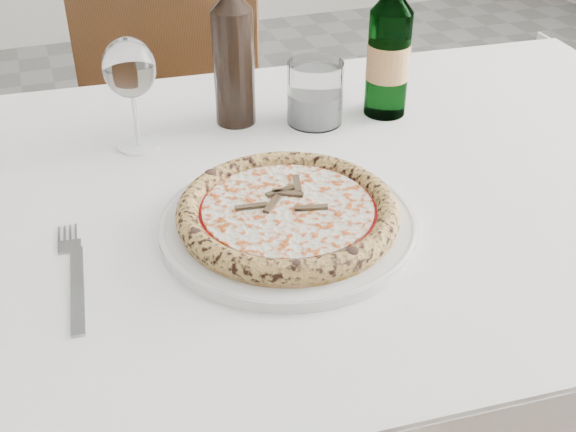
{
  "coord_description": "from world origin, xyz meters",
  "views": [
    {
      "loc": [
        -0.46,
        -0.67,
        1.26
      ],
      "look_at": [
        -0.21,
        0.02,
        0.78
      ],
      "focal_mm": 45.0,
      "sensor_mm": 36.0,
      "label": 1
    }
  ],
  "objects_px": {
    "dining_table": "(264,243)",
    "plate": "(288,224)",
    "wine_glass": "(129,71)",
    "chair_far": "(160,108)",
    "pizza": "(288,212)",
    "tumbler": "(315,97)",
    "beer_bottle": "(389,51)",
    "wine_bottle": "(233,55)"
  },
  "relations": [
    {
      "from": "wine_bottle",
      "to": "pizza",
      "type": "bearing_deg",
      "value": -94.68
    },
    {
      "from": "dining_table",
      "to": "plate",
      "type": "relative_size",
      "value": 4.71
    },
    {
      "from": "plate",
      "to": "wine_glass",
      "type": "bearing_deg",
      "value": 115.59
    },
    {
      "from": "dining_table",
      "to": "wine_glass",
      "type": "xyz_separation_m",
      "value": [
        -0.14,
        0.18,
        0.21
      ]
    },
    {
      "from": "plate",
      "to": "wine_glass",
      "type": "relative_size",
      "value": 1.9
    },
    {
      "from": "dining_table",
      "to": "tumbler",
      "type": "height_order",
      "value": "tumbler"
    },
    {
      "from": "dining_table",
      "to": "wine_glass",
      "type": "relative_size",
      "value": 8.93
    },
    {
      "from": "dining_table",
      "to": "chair_far",
      "type": "xyz_separation_m",
      "value": [
        -0.0,
        0.79,
        -0.13
      ]
    },
    {
      "from": "tumbler",
      "to": "beer_bottle",
      "type": "bearing_deg",
      "value": -3.85
    },
    {
      "from": "pizza",
      "to": "plate",
      "type": "bearing_deg",
      "value": 60.0
    },
    {
      "from": "tumbler",
      "to": "plate",
      "type": "bearing_deg",
      "value": -117.72
    },
    {
      "from": "chair_far",
      "to": "wine_glass",
      "type": "distance_m",
      "value": 0.71
    },
    {
      "from": "dining_table",
      "to": "pizza",
      "type": "height_order",
      "value": "pizza"
    },
    {
      "from": "pizza",
      "to": "tumbler",
      "type": "distance_m",
      "value": 0.31
    },
    {
      "from": "chair_far",
      "to": "plate",
      "type": "xyz_separation_m",
      "value": [
        0.0,
        -0.89,
        0.23
      ]
    },
    {
      "from": "plate",
      "to": "pizza",
      "type": "xyz_separation_m",
      "value": [
        -0.0,
        -0.0,
        0.02
      ]
    },
    {
      "from": "chair_far",
      "to": "wine_bottle",
      "type": "distance_m",
      "value": 0.66
    },
    {
      "from": "pizza",
      "to": "wine_glass",
      "type": "bearing_deg",
      "value": 115.58
    },
    {
      "from": "wine_glass",
      "to": "beer_bottle",
      "type": "relative_size",
      "value": 0.65
    },
    {
      "from": "chair_far",
      "to": "plate",
      "type": "height_order",
      "value": "chair_far"
    },
    {
      "from": "beer_bottle",
      "to": "wine_glass",
      "type": "bearing_deg",
      "value": 177.39
    },
    {
      "from": "pizza",
      "to": "wine_bottle",
      "type": "xyz_separation_m",
      "value": [
        0.03,
        0.32,
        0.08
      ]
    },
    {
      "from": "dining_table",
      "to": "wine_glass",
      "type": "height_order",
      "value": "wine_glass"
    },
    {
      "from": "plate",
      "to": "tumbler",
      "type": "bearing_deg",
      "value": 62.28
    },
    {
      "from": "pizza",
      "to": "beer_bottle",
      "type": "height_order",
      "value": "beer_bottle"
    },
    {
      "from": "dining_table",
      "to": "tumbler",
      "type": "relative_size",
      "value": 15.24
    },
    {
      "from": "wine_glass",
      "to": "beer_bottle",
      "type": "xyz_separation_m",
      "value": [
        0.4,
        -0.02,
        -0.02
      ]
    },
    {
      "from": "wine_bottle",
      "to": "plate",
      "type": "bearing_deg",
      "value": -94.68
    },
    {
      "from": "chair_far",
      "to": "tumbler",
      "type": "height_order",
      "value": "chair_far"
    },
    {
      "from": "dining_table",
      "to": "tumbler",
      "type": "bearing_deg",
      "value": 50.33
    },
    {
      "from": "pizza",
      "to": "wine_bottle",
      "type": "relative_size",
      "value": 1.07
    },
    {
      "from": "dining_table",
      "to": "chair_far",
      "type": "bearing_deg",
      "value": 90.35
    },
    {
      "from": "dining_table",
      "to": "chair_far",
      "type": "distance_m",
      "value": 0.8
    },
    {
      "from": "plate",
      "to": "beer_bottle",
      "type": "bearing_deg",
      "value": 45.26
    },
    {
      "from": "chair_far",
      "to": "plate",
      "type": "bearing_deg",
      "value": -89.69
    },
    {
      "from": "dining_table",
      "to": "plate",
      "type": "distance_m",
      "value": 0.14
    },
    {
      "from": "tumbler",
      "to": "chair_far",
      "type": "bearing_deg",
      "value": 103.54
    },
    {
      "from": "dining_table",
      "to": "wine_glass",
      "type": "distance_m",
      "value": 0.31
    },
    {
      "from": "chair_far",
      "to": "tumbler",
      "type": "xyz_separation_m",
      "value": [
        0.15,
        -0.62,
        0.27
      ]
    },
    {
      "from": "dining_table",
      "to": "pizza",
      "type": "relative_size",
      "value": 5.47
    },
    {
      "from": "beer_bottle",
      "to": "wine_bottle",
      "type": "xyz_separation_m",
      "value": [
        -0.24,
        0.05,
        0.01
      ]
    },
    {
      "from": "wine_bottle",
      "to": "dining_table",
      "type": "bearing_deg",
      "value": -96.83
    }
  ]
}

